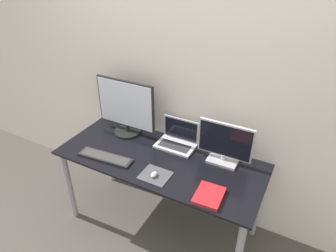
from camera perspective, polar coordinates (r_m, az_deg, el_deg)
ground_plane at (r=2.74m, az=-5.20°, el=-22.83°), size 12.00×12.00×0.00m
wall_back at (r=2.47m, az=3.01°, el=8.25°), size 7.00×0.05×2.50m
desk at (r=2.47m, az=-1.53°, el=-8.29°), size 1.66×0.70×0.76m
monitor_left at (r=2.62m, az=-8.03°, el=3.42°), size 0.56×0.24×0.50m
monitor_right at (r=2.32m, az=10.77°, el=-3.39°), size 0.43×0.16×0.34m
laptop at (r=2.53m, az=1.86°, el=-2.47°), size 0.33×0.21×0.22m
keyboard at (r=2.45m, az=-11.84°, el=-5.83°), size 0.46×0.16×0.02m
mousepad at (r=2.24m, az=-2.43°, el=-9.36°), size 0.22×0.19×0.00m
mouse at (r=2.21m, az=-2.70°, el=-9.22°), size 0.04×0.06×0.03m
book at (r=2.08m, az=7.82°, el=-13.01°), size 0.19×0.23×0.03m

